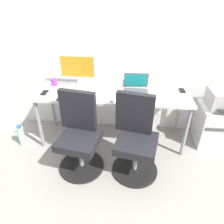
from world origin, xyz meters
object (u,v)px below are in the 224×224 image
at_px(office_chair_right, 135,139).
at_px(printer, 224,99).
at_px(side_cabinet, 216,125).
at_px(water_bottle_on_floor, 21,135).
at_px(desktop_monitor, 78,68).
at_px(coffee_mug, 54,82).
at_px(open_laptop, 136,87).
at_px(office_chair_left, 79,136).

relative_size(office_chair_right, printer, 2.35).
relative_size(side_cabinet, water_bottle_on_floor, 1.79).
distance_m(water_bottle_on_floor, desktop_monitor, 1.21).
bearing_deg(desktop_monitor, side_cabinet, -2.38).
height_order(office_chair_right, coffee_mug, office_chair_right).
bearing_deg(coffee_mug, printer, -2.00).
xyz_separation_m(open_laptop, coffee_mug, (-1.10, 0.09, -0.01)).
xyz_separation_m(printer, desktop_monitor, (-1.88, 0.08, 0.32)).
distance_m(office_chair_right, printer, 1.29).
xyz_separation_m(printer, water_bottle_on_floor, (-2.66, -0.32, -0.53)).
height_order(water_bottle_on_floor, desktop_monitor, desktop_monitor).
bearing_deg(open_laptop, office_chair_left, -136.69).
xyz_separation_m(office_chair_left, office_chair_right, (0.64, -0.00, 0.00)).
xyz_separation_m(office_chair_right, water_bottle_on_floor, (-1.55, 0.29, -0.28)).
bearing_deg(side_cabinet, desktop_monitor, 177.62).
bearing_deg(office_chair_left, office_chair_right, -0.03).
xyz_separation_m(water_bottle_on_floor, open_laptop, (1.53, 0.31, 0.65)).
bearing_deg(water_bottle_on_floor, office_chair_left, -17.61).
bearing_deg(water_bottle_on_floor, open_laptop, 11.33).
bearing_deg(office_chair_right, printer, 28.48).
distance_m(side_cabinet, desktop_monitor, 2.02).
distance_m(office_chair_right, open_laptop, 0.70).
relative_size(side_cabinet, open_laptop, 1.79).
height_order(side_cabinet, coffee_mug, coffee_mug).
distance_m(office_chair_left, side_cabinet, 1.86).
relative_size(office_chair_left, open_laptop, 3.03).
distance_m(office_chair_left, desktop_monitor, 0.90).
xyz_separation_m(office_chair_right, coffee_mug, (-1.12, 0.68, 0.36)).
relative_size(office_chair_left, desktop_monitor, 1.96).
distance_m(office_chair_right, water_bottle_on_floor, 1.60).
bearing_deg(office_chair_right, side_cabinet, 28.52).
bearing_deg(water_bottle_on_floor, office_chair_right, -10.51).
bearing_deg(coffee_mug, open_laptop, -4.50).
height_order(side_cabinet, water_bottle_on_floor, side_cabinet).
xyz_separation_m(office_chair_right, printer, (1.11, 0.60, 0.25)).
bearing_deg(coffee_mug, side_cabinet, -1.98).
distance_m(open_laptop, coffee_mug, 1.11).
xyz_separation_m(printer, coffee_mug, (-2.23, 0.08, 0.11)).
distance_m(office_chair_left, open_laptop, 0.94).
bearing_deg(office_chair_left, side_cabinet, 18.98).
relative_size(open_laptop, coffee_mug, 3.37).
bearing_deg(office_chair_right, desktop_monitor, 138.59).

